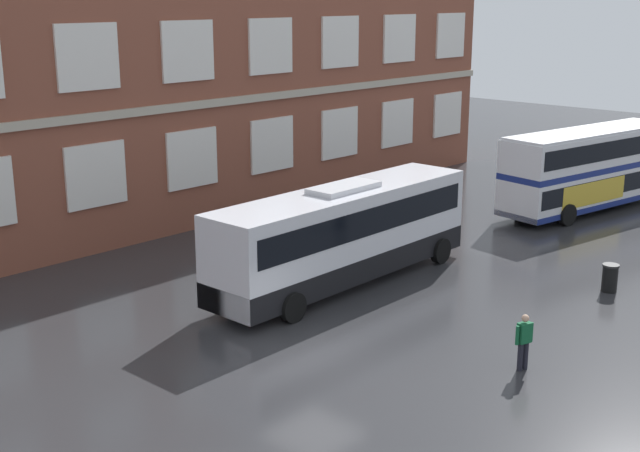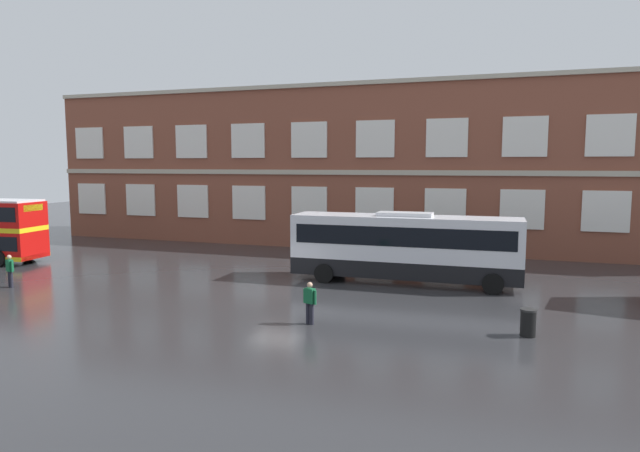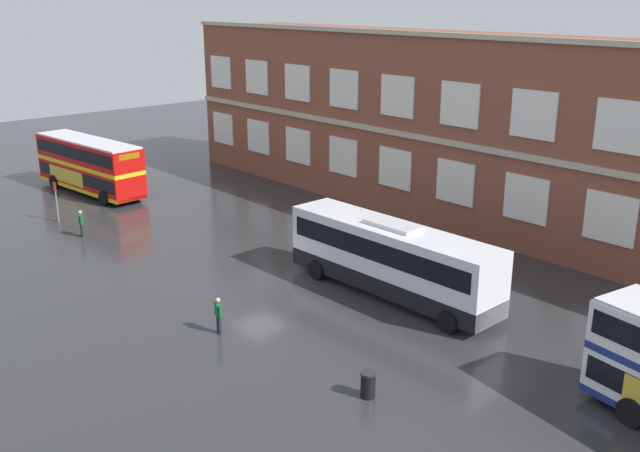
# 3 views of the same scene
# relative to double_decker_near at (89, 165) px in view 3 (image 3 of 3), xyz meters

# --- Properties ---
(ground_plane) EXTENTS (120.00, 120.00, 0.00)m
(ground_plane) POSITION_rel_double_decker_near_xyz_m (22.88, 0.60, -2.15)
(ground_plane) COLOR #2B2B2D
(brick_terminal_building) EXTENTS (55.16, 8.19, 12.24)m
(brick_terminal_building) POSITION_rel_double_decker_near_xyz_m (24.61, 16.57, 3.83)
(brick_terminal_building) COLOR brown
(brick_terminal_building) RESTS_ON ground
(double_decker_near) EXTENTS (11.20, 3.70, 4.07)m
(double_decker_near) POSITION_rel_double_decker_near_xyz_m (0.00, 0.00, 0.00)
(double_decker_near) COLOR red
(double_decker_near) RESTS_ON ground
(touring_coach) EXTENTS (12.04, 3.04, 3.80)m
(touring_coach) POSITION_rel_double_decker_near_xyz_m (28.62, 2.51, -0.24)
(touring_coach) COLOR silver
(touring_coach) RESTS_ON ground
(waiting_passenger) EXTENTS (0.63, 0.35, 1.70)m
(waiting_passenger) POSITION_rel_double_decker_near_xyz_m (26.46, -6.32, -1.22)
(waiting_passenger) COLOR black
(waiting_passenger) RESTS_ON ground
(second_passenger) EXTENTS (0.63, 0.36, 1.70)m
(second_passenger) POSITION_rel_double_decker_near_xyz_m (9.59, -5.10, -1.22)
(second_passenger) COLOR black
(second_passenger) RESTS_ON ground
(bus_stand_flag) EXTENTS (0.44, 0.10, 2.70)m
(bus_stand_flag) POSITION_rel_double_decker_near_xyz_m (5.62, -4.96, -0.51)
(bus_stand_flag) COLOR slate
(bus_stand_flag) RESTS_ON ground
(station_litter_bin) EXTENTS (0.60, 0.60, 1.03)m
(station_litter_bin) POSITION_rel_double_decker_near_xyz_m (34.62, -5.18, -1.63)
(station_litter_bin) COLOR black
(station_litter_bin) RESTS_ON ground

